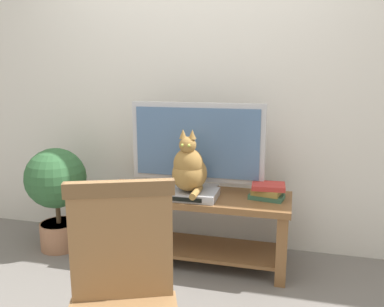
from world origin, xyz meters
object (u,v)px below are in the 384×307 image
at_px(wooden_chair, 122,293).
at_px(tv_stand, 194,215).
at_px(media_box, 190,194).
at_px(tv, 197,145).
at_px(potted_plant, 56,188).
at_px(cat, 189,169).
at_px(book_stack, 267,191).

bearing_deg(wooden_chair, tv_stand, 92.82).
relative_size(media_box, wooden_chair, 0.40).
height_order(tv, potted_plant, tv).
bearing_deg(potted_plant, tv_stand, 2.94).
bearing_deg(tv, cat, -91.51).
bearing_deg(media_box, tv, 88.01).
relative_size(tv, potted_plant, 1.21).
xyz_separation_m(tv, potted_plant, (-1.08, -0.15, -0.36)).
xyz_separation_m(media_box, book_stack, (0.52, 0.11, 0.03)).
height_order(tv_stand, media_box, media_box).
height_order(media_box, book_stack, book_stack).
height_order(tv_stand, cat, cat).
bearing_deg(book_stack, potted_plant, -177.30).
distance_m(tv, media_box, 0.36).
xyz_separation_m(tv_stand, tv, (0.00, 0.10, 0.50)).
bearing_deg(media_box, book_stack, 11.98).
distance_m(tv_stand, book_stack, 0.56).
xyz_separation_m(wooden_chair, potted_plant, (-1.14, 1.31, -0.05)).
bearing_deg(cat, potted_plant, 177.31).
xyz_separation_m(tv, media_box, (-0.01, -0.19, -0.31)).
xyz_separation_m(media_box, potted_plant, (-1.07, 0.04, -0.05)).
xyz_separation_m(tv, wooden_chair, (0.07, -1.46, -0.31)).
distance_m(media_box, potted_plant, 1.07).
distance_m(tv, cat, 0.24).
bearing_deg(cat, book_stack, 13.58).
bearing_deg(wooden_chair, media_box, 93.31).
distance_m(tv_stand, tv, 0.51).
distance_m(wooden_chair, potted_plant, 1.74).
bearing_deg(tv_stand, wooden_chair, -87.18).
bearing_deg(tv_stand, tv, 89.99).
relative_size(cat, wooden_chair, 0.45).
relative_size(wooden_chair, potted_plant, 1.19).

